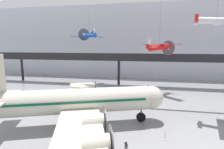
{
  "coord_description": "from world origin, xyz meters",
  "views": [
    {
      "loc": [
        7.18,
        -19.21,
        10.79
      ],
      "look_at": [
        2.1,
        7.22,
        6.26
      ],
      "focal_mm": 28.0,
      "sensor_mm": 36.0,
      "label": 1
    }
  ],
  "objects_px": {
    "suspended_plane_silver_racer": "(216,21)",
    "info_sign_pedestal": "(126,148)",
    "airliner_silver_main": "(74,101)",
    "suspended_plane_red_highwing": "(159,47)",
    "suspended_plane_blue_trainer": "(89,35)",
    "stanchion_barrier": "(165,137)"
  },
  "relations": [
    {
      "from": "suspended_plane_red_highwing",
      "to": "stanchion_barrier",
      "type": "xyz_separation_m",
      "value": [
        -0.34,
        -20.27,
        -10.11
      ]
    },
    {
      "from": "suspended_plane_red_highwing",
      "to": "info_sign_pedestal",
      "type": "xyz_separation_m",
      "value": [
        -4.49,
        -23.52,
        -9.98
      ]
    },
    {
      "from": "airliner_silver_main",
      "to": "suspended_plane_red_highwing",
      "type": "relative_size",
      "value": 2.48
    },
    {
      "from": "suspended_plane_blue_trainer",
      "to": "stanchion_barrier",
      "type": "height_order",
      "value": "suspended_plane_blue_trainer"
    },
    {
      "from": "stanchion_barrier",
      "to": "suspended_plane_blue_trainer",
      "type": "bearing_deg",
      "value": 123.24
    },
    {
      "from": "suspended_plane_red_highwing",
      "to": "stanchion_barrier",
      "type": "bearing_deg",
      "value": -141.33
    },
    {
      "from": "suspended_plane_red_highwing",
      "to": "airliner_silver_main",
      "type": "bearing_deg",
      "value": -172.41
    },
    {
      "from": "info_sign_pedestal",
      "to": "suspended_plane_silver_racer",
      "type": "bearing_deg",
      "value": 10.63
    },
    {
      "from": "airliner_silver_main",
      "to": "suspended_plane_blue_trainer",
      "type": "xyz_separation_m",
      "value": [
        -6.39,
        26.09,
        9.98
      ]
    },
    {
      "from": "suspended_plane_blue_trainer",
      "to": "info_sign_pedestal",
      "type": "height_order",
      "value": "suspended_plane_blue_trainer"
    },
    {
      "from": "airliner_silver_main",
      "to": "suspended_plane_red_highwing",
      "type": "bearing_deg",
      "value": 37.84
    },
    {
      "from": "airliner_silver_main",
      "to": "suspended_plane_silver_racer",
      "type": "height_order",
      "value": "suspended_plane_silver_racer"
    },
    {
      "from": "airliner_silver_main",
      "to": "suspended_plane_red_highwing",
      "type": "distance_m",
      "value": 23.47
    },
    {
      "from": "suspended_plane_red_highwing",
      "to": "stanchion_barrier",
      "type": "distance_m",
      "value": 22.66
    },
    {
      "from": "airliner_silver_main",
      "to": "suspended_plane_red_highwing",
      "type": "height_order",
      "value": "suspended_plane_red_highwing"
    },
    {
      "from": "suspended_plane_silver_racer",
      "to": "info_sign_pedestal",
      "type": "distance_m",
      "value": 20.28
    },
    {
      "from": "suspended_plane_blue_trainer",
      "to": "suspended_plane_silver_racer",
      "type": "bearing_deg",
      "value": -170.91
    },
    {
      "from": "suspended_plane_red_highwing",
      "to": "stanchion_barrier",
      "type": "height_order",
      "value": "suspended_plane_red_highwing"
    },
    {
      "from": "suspended_plane_red_highwing",
      "to": "suspended_plane_silver_racer",
      "type": "relative_size",
      "value": 1.64
    },
    {
      "from": "airliner_silver_main",
      "to": "info_sign_pedestal",
      "type": "bearing_deg",
      "value": -51.53
    },
    {
      "from": "suspended_plane_red_highwing",
      "to": "info_sign_pedestal",
      "type": "distance_m",
      "value": 25.94
    },
    {
      "from": "suspended_plane_red_highwing",
      "to": "suspended_plane_silver_racer",
      "type": "xyz_separation_m",
      "value": [
        6.39,
        -13.07,
        3.58
      ]
    }
  ]
}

